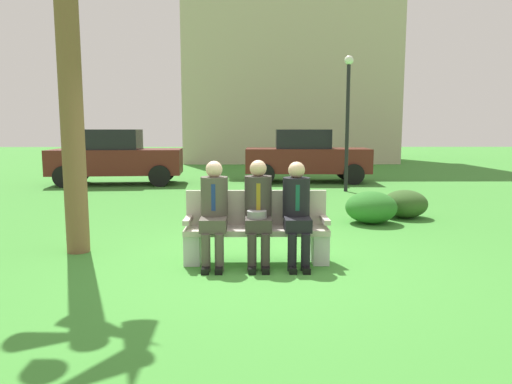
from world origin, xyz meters
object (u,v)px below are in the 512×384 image
seated_man_right (297,208)px  shrub_near_bench (405,204)px  seated_man_middle (258,207)px  shrub_mid_lawn (371,207)px  parked_car_far (306,156)px  seated_man_left (214,207)px  parked_car_near (116,157)px  park_bench (256,229)px  building_backdrop (287,44)px  street_lamp (348,109)px

seated_man_right → shrub_near_bench: 3.93m
seated_man_middle → shrub_mid_lawn: size_ratio=1.41×
parked_car_far → seated_man_left: bearing=-103.7°
seated_man_left → parked_car_far: parked_car_far is taller
seated_man_middle → parked_car_near: parked_car_near is taller
park_bench → building_backdrop: size_ratio=0.14×
park_bench → shrub_near_bench: size_ratio=2.13×
seated_man_left → parked_car_far: 9.53m
parked_car_far → parked_car_near: bearing=-174.5°
seated_man_left → seated_man_middle: seated_man_middle is taller
seated_man_right → building_backdrop: size_ratio=0.10×
park_bench → street_lamp: (2.54, 6.79, 1.79)m
seated_man_middle → parked_car_near: 9.65m
shrub_near_bench → building_backdrop: 18.53m
seated_man_left → building_backdrop: (2.50, 20.56, 5.61)m
seated_man_middle → shrub_mid_lawn: (2.08, 2.56, -0.44)m
shrub_mid_lawn → parked_car_near: size_ratio=0.23×
park_bench → seated_man_left: size_ratio=1.40×
shrub_near_bench → seated_man_left: bearing=-138.0°
seated_man_middle → shrub_mid_lawn: seated_man_middle is taller
shrub_near_bench → shrub_mid_lawn: (-0.79, -0.53, 0.02)m
seated_man_left → seated_man_right: seated_man_left is taller
seated_man_middle → shrub_near_bench: seated_man_middle is taller
park_bench → shrub_mid_lawn: 3.21m
shrub_mid_lawn → parked_car_far: parked_car_far is taller
park_bench → building_backdrop: 21.36m
park_bench → seated_man_middle: (0.02, -0.13, 0.31)m
parked_car_far → shrub_mid_lawn: bearing=-86.8°
seated_man_left → parked_car_near: parked_car_near is taller
park_bench → parked_car_near: parked_car_near is taller
parked_car_far → building_backdrop: (0.25, 11.31, 5.49)m
seated_man_middle → parked_car_near: (-4.21, 8.69, 0.11)m
seated_man_right → parked_car_far: parked_car_far is taller
seated_man_right → building_backdrop: (1.48, 20.56, 5.61)m
seated_man_left → shrub_near_bench: 4.62m
seated_man_left → park_bench: bearing=13.4°
seated_man_left → parked_car_far: size_ratio=0.33×
seated_man_right → shrub_near_bench: (2.39, 3.08, -0.45)m
parked_car_near → street_lamp: street_lamp is taller
seated_man_right → building_backdrop: 21.37m
parked_car_near → seated_man_right: bearing=-61.6°
parked_car_far → building_backdrop: 12.57m
seated_man_left → shrub_mid_lawn: (2.63, 2.55, -0.43)m
park_bench → seated_man_middle: 0.33m
seated_man_left → building_backdrop: 21.46m
shrub_mid_lawn → building_backdrop: 19.00m
seated_man_middle → street_lamp: street_lamp is taller
seated_man_middle → seated_man_right: 0.48m
shrub_mid_lawn → parked_car_near: parked_car_near is taller
seated_man_right → street_lamp: street_lamp is taller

